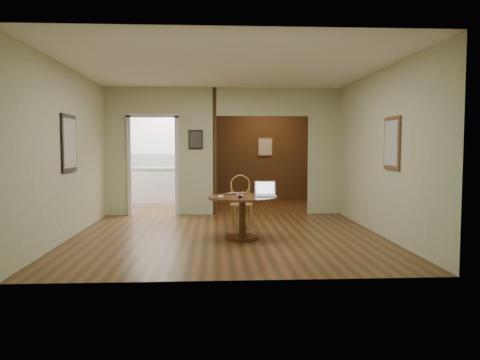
{
  "coord_description": "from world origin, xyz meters",
  "views": [
    {
      "loc": [
        -0.21,
        -7.46,
        1.44
      ],
      "look_at": [
        0.19,
        -0.2,
        0.93
      ],
      "focal_mm": 35.0,
      "sensor_mm": 36.0,
      "label": 1
    }
  ],
  "objects": [
    {
      "name": "room_shell",
      "position": [
        -0.47,
        3.1,
        1.29
      ],
      "size": [
        5.2,
        7.5,
        5.0
      ],
      "color": "white",
      "rests_on": "ground"
    },
    {
      "name": "closed_laptop",
      "position": [
        0.17,
        0.09,
        0.69
      ],
      "size": [
        0.4,
        0.35,
        0.03
      ],
      "primitive_type": "imported",
      "rotation": [
        0.0,
        0.0,
        0.45
      ],
      "color": "#B8B9BE",
      "rests_on": "dining_table"
    },
    {
      "name": "grocery_bag",
      "position": [
        -0.71,
        4.2,
        1.1
      ],
      "size": [
        0.32,
        0.28,
        0.32
      ],
      "primitive_type": "ellipsoid",
      "rotation": [
        0.0,
        0.0,
        -0.01
      ],
      "color": "#C8B992",
      "rests_on": "kitchen_cabinet"
    },
    {
      "name": "mouse",
      "position": [
        -0.12,
        -0.48,
        0.7
      ],
      "size": [
        0.11,
        0.08,
        0.04
      ],
      "primitive_type": "ellipsoid",
      "rotation": [
        0.0,
        0.0,
        0.25
      ],
      "color": "white",
      "rests_on": "dining_table"
    },
    {
      "name": "wine_glass",
      "position": [
        0.18,
        -0.47,
        0.72
      ],
      "size": [
        0.09,
        0.09,
        0.1
      ],
      "primitive_type": null,
      "color": "white",
      "rests_on": "dining_table"
    },
    {
      "name": "chair",
      "position": [
        0.27,
        0.81,
        0.53
      ],
      "size": [
        0.44,
        0.44,
        0.94
      ],
      "rotation": [
        0.0,
        0.0,
        0.11
      ],
      "color": "#A07439",
      "rests_on": "ground"
    },
    {
      "name": "floor",
      "position": [
        0.0,
        0.0,
        0.0
      ],
      "size": [
        5.0,
        5.0,
        0.0
      ],
      "primitive_type": "plane",
      "color": "#402C12",
      "rests_on": "ground"
    },
    {
      "name": "dining_table",
      "position": [
        0.22,
        -0.23,
        0.5
      ],
      "size": [
        1.08,
        1.08,
        0.67
      ],
      "rotation": [
        0.0,
        0.0,
        0.24
      ],
      "color": "#5A2D16",
      "rests_on": "ground"
    },
    {
      "name": "open_laptop",
      "position": [
        0.59,
        -0.19,
        0.74
      ],
      "size": [
        0.34,
        0.3,
        0.23
      ],
      "rotation": [
        0.0,
        0.0,
        -0.05
      ],
      "color": "white",
      "rests_on": "dining_table"
    },
    {
      "name": "pen",
      "position": [
        0.2,
        -0.51,
        0.68
      ],
      "size": [
        0.14,
        0.05,
        0.01
      ],
      "primitive_type": "cylinder",
      "rotation": [
        0.0,
        1.57,
        0.3
      ],
      "color": "#0C1357",
      "rests_on": "dining_table"
    },
    {
      "name": "kitchen_cabinet",
      "position": [
        -1.35,
        4.2,
        0.47
      ],
      "size": [
        2.06,
        0.6,
        0.94
      ],
      "color": "white",
      "rests_on": "ground"
    }
  ]
}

